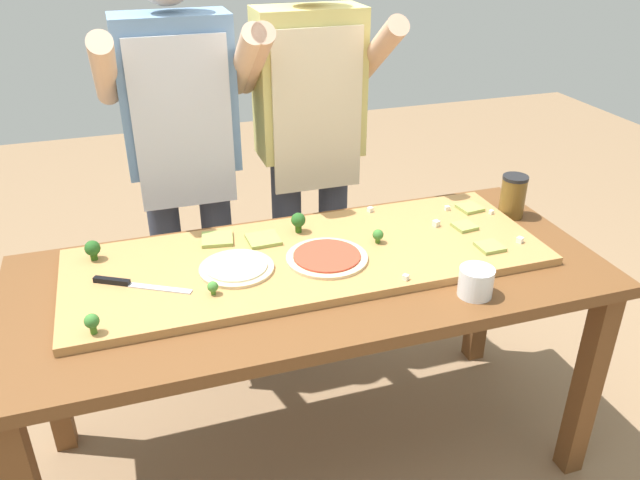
% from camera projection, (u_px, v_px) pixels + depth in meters
% --- Properties ---
extents(ground_plane, '(8.00, 8.00, 0.00)m').
position_uv_depth(ground_plane, '(312.00, 454.00, 2.31)').
color(ground_plane, '#896B4C').
extents(prep_table, '(1.82, 0.78, 0.77)m').
position_uv_depth(prep_table, '(311.00, 298.00, 1.99)').
color(prep_table, brown).
rests_on(prep_table, ground).
extents(cutting_board, '(1.49, 0.54, 0.03)m').
position_uv_depth(cutting_board, '(309.00, 257.00, 1.99)').
color(cutting_board, '#B27F47').
rests_on(cutting_board, prep_table).
extents(chefs_knife, '(0.27, 0.17, 0.02)m').
position_uv_depth(chefs_knife, '(128.00, 284.00, 1.82)').
color(chefs_knife, '#B7BABF').
rests_on(chefs_knife, cutting_board).
extents(pizza_whole_cheese_artichoke, '(0.22, 0.22, 0.02)m').
position_uv_depth(pizza_whole_cheese_artichoke, '(237.00, 268.00, 1.90)').
color(pizza_whole_cheese_artichoke, beige).
rests_on(pizza_whole_cheese_artichoke, cutting_board).
extents(pizza_whole_tomato_red, '(0.25, 0.25, 0.02)m').
position_uv_depth(pizza_whole_tomato_red, '(327.00, 257.00, 1.95)').
color(pizza_whole_tomato_red, beige).
rests_on(pizza_whole_tomato_red, cutting_board).
extents(pizza_slice_far_right, '(0.09, 0.09, 0.01)m').
position_uv_depth(pizza_slice_far_right, '(470.00, 208.00, 2.27)').
color(pizza_slice_far_right, '#899E4C').
rests_on(pizza_slice_far_right, cutting_board).
extents(pizza_slice_center, '(0.11, 0.11, 0.01)m').
position_uv_depth(pizza_slice_center, '(217.00, 239.00, 2.06)').
color(pizza_slice_center, '#899E4C').
rests_on(pizza_slice_center, cutting_board).
extents(pizza_slice_far_left, '(0.08, 0.08, 0.01)m').
position_uv_depth(pizza_slice_far_left, '(490.00, 247.00, 2.02)').
color(pizza_slice_far_left, '#899E4C').
rests_on(pizza_slice_far_left, cutting_board).
extents(pizza_slice_near_left, '(0.11, 0.11, 0.01)m').
position_uv_depth(pizza_slice_near_left, '(263.00, 239.00, 2.06)').
color(pizza_slice_near_left, '#899E4C').
rests_on(pizza_slice_near_left, cutting_board).
extents(pizza_slice_near_right, '(0.08, 0.08, 0.01)m').
position_uv_depth(pizza_slice_near_right, '(465.00, 226.00, 2.14)').
color(pizza_slice_near_right, '#899E4C').
rests_on(pizza_slice_near_right, cutting_board).
extents(broccoli_floret_center_right, '(0.03, 0.03, 0.04)m').
position_uv_depth(broccoli_floret_center_right, '(213.00, 287.00, 1.77)').
color(broccoli_floret_center_right, '#487A23').
rests_on(broccoli_floret_center_right, cutting_board).
extents(broccoli_floret_back_right, '(0.05, 0.05, 0.06)m').
position_uv_depth(broccoli_floret_back_right, '(93.00, 249.00, 1.94)').
color(broccoli_floret_back_right, '#2C5915').
rests_on(broccoli_floret_back_right, cutting_board).
extents(broccoli_floret_back_left, '(0.04, 0.04, 0.06)m').
position_uv_depth(broccoli_floret_back_left, '(92.00, 322.00, 1.60)').
color(broccoli_floret_back_left, '#3F7220').
rests_on(broccoli_floret_back_left, cutting_board).
extents(broccoli_floret_front_right, '(0.05, 0.05, 0.07)m').
position_uv_depth(broccoli_floret_front_right, '(298.00, 221.00, 2.10)').
color(broccoli_floret_front_right, '#2C5915').
rests_on(broccoli_floret_front_right, cutting_board).
extents(broccoli_floret_front_left, '(0.04, 0.04, 0.05)m').
position_uv_depth(broccoli_floret_front_left, '(378.00, 235.00, 2.04)').
color(broccoli_floret_front_left, '#3F7220').
rests_on(broccoli_floret_front_left, cutting_board).
extents(cheese_crumble_a, '(0.02, 0.02, 0.01)m').
position_uv_depth(cheese_crumble_a, '(491.00, 212.00, 2.24)').
color(cheese_crumble_a, silver).
rests_on(cheese_crumble_a, cutting_board).
extents(cheese_crumble_b, '(0.02, 0.02, 0.02)m').
position_uv_depth(cheese_crumble_b, '(406.00, 277.00, 1.85)').
color(cheese_crumble_b, silver).
rests_on(cheese_crumble_b, cutting_board).
extents(cheese_crumble_c, '(0.02, 0.02, 0.02)m').
position_uv_depth(cheese_crumble_c, '(520.00, 240.00, 2.05)').
color(cheese_crumble_c, white).
rests_on(cheese_crumble_c, cutting_board).
extents(cheese_crumble_d, '(0.03, 0.03, 0.02)m').
position_uv_depth(cheese_crumble_d, '(436.00, 223.00, 2.15)').
color(cheese_crumble_d, silver).
rests_on(cheese_crumble_d, cutting_board).
extents(cheese_crumble_e, '(0.02, 0.02, 0.02)m').
position_uv_depth(cheese_crumble_e, '(370.00, 210.00, 2.26)').
color(cheese_crumble_e, white).
rests_on(cheese_crumble_e, cutting_board).
extents(cheese_crumble_f, '(0.02, 0.02, 0.02)m').
position_uv_depth(cheese_crumble_f, '(447.00, 208.00, 2.27)').
color(cheese_crumble_f, silver).
rests_on(cheese_crumble_f, cutting_board).
extents(flour_cup, '(0.10, 0.10, 0.09)m').
position_uv_depth(flour_cup, '(476.00, 284.00, 1.81)').
color(flour_cup, white).
rests_on(flour_cup, prep_table).
extents(sauce_jar, '(0.09, 0.09, 0.15)m').
position_uv_depth(sauce_jar, '(513.00, 196.00, 2.26)').
color(sauce_jar, brown).
rests_on(sauce_jar, prep_table).
extents(cook_left, '(0.54, 0.39, 1.67)m').
position_uv_depth(cook_left, '(182.00, 143.00, 2.32)').
color(cook_left, '#333847').
rests_on(cook_left, ground).
extents(cook_right, '(0.54, 0.39, 1.67)m').
position_uv_depth(cook_right, '(310.00, 130.00, 2.46)').
color(cook_right, '#333847').
rests_on(cook_right, ground).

